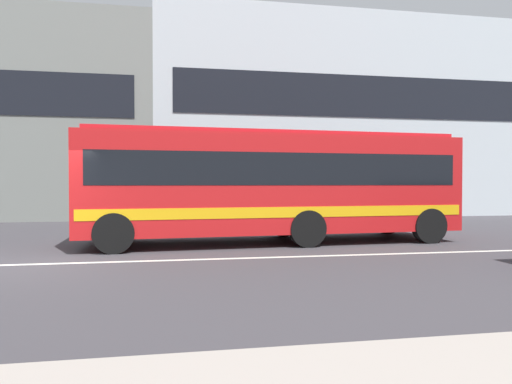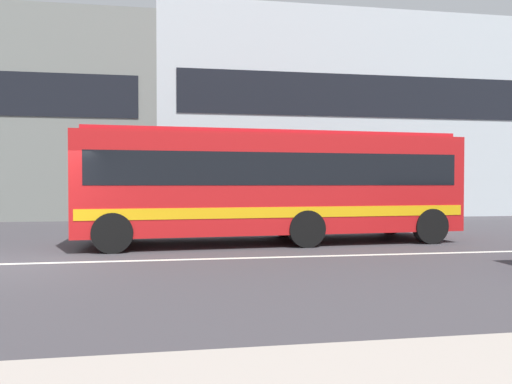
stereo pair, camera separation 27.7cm
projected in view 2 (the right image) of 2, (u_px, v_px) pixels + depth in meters
The scene contains 4 objects.
ground_plane at pixel (20, 264), 9.25m from camera, with size 160.00×160.00×0.00m, color #3E3B40.
lane_centre_line at pixel (20, 264), 9.25m from camera, with size 60.00×0.16×0.01m, color silver.
apartment_block_right at pixel (347, 128), 27.39m from camera, with size 22.62×11.54×10.44m.
transit_bus at pixel (273, 182), 12.65m from camera, with size 10.79×3.14×3.16m.
Camera 2 is at (3.66, -9.85, 1.72)m, focal length 30.46 mm.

